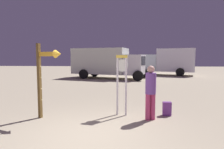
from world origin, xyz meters
The scene contains 7 objects.
ground_plane centered at (0.00, 0.00, 0.00)m, with size 80.00×80.00×0.00m, color tan.
standing_clock centered at (0.85, 1.88, 1.28)m, with size 0.42×0.17×2.09m.
arrow_sign centered at (-1.56, 1.27, 1.62)m, with size 0.98×0.52×2.46m.
person_near_clock centered at (1.78, 1.42, 0.98)m, with size 0.33×0.33×1.75m.
backpack centered at (2.41, 1.93, 0.23)m, with size 0.28×0.20×0.48m.
box_truck_near centered at (-0.87, 13.84, 1.59)m, with size 7.52×4.38×2.90m.
box_truck_far centered at (6.04, 17.77, 1.63)m, with size 6.44×4.19×3.02m.
Camera 1 is at (0.96, -4.68, 2.00)m, focal length 30.69 mm.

